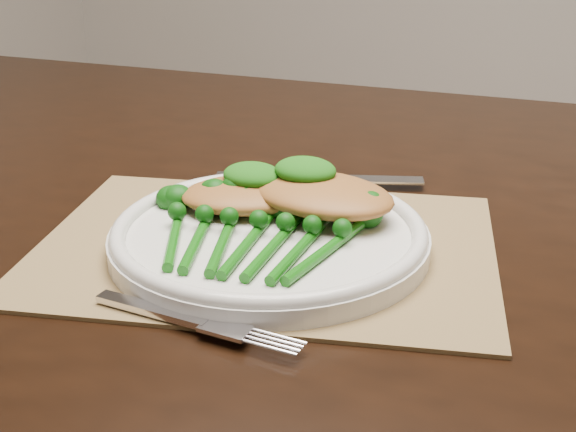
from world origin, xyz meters
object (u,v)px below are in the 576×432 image
at_px(chicken_fillet_left, 249,194).
at_px(broccolini_bundle, 251,239).
at_px(dinner_plate, 269,235).
at_px(placemat, 266,247).

relative_size(chicken_fillet_left, broccolini_bundle, 0.62).
bearing_deg(dinner_plate, placemat, 140.03).
bearing_deg(placemat, broccolini_bundle, -99.17).
xyz_separation_m(placemat, dinner_plate, (0.01, -0.01, 0.01)).
bearing_deg(chicken_fillet_left, broccolini_bundle, -92.99).
distance_m(dinner_plate, chicken_fillet_left, 0.06).
xyz_separation_m(dinner_plate, chicken_fillet_left, (-0.04, 0.04, 0.02)).
distance_m(placemat, dinner_plate, 0.02).
distance_m(placemat, broccolini_bundle, 0.04).
relative_size(placemat, chicken_fillet_left, 3.16).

